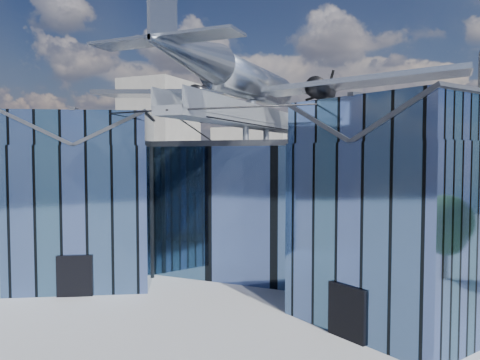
% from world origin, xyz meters
% --- Properties ---
extents(ground_plane, '(120.00, 120.00, 0.00)m').
position_xyz_m(ground_plane, '(0.00, 0.00, 0.00)').
color(ground_plane, gray).
extents(museum, '(32.88, 24.50, 17.60)m').
position_xyz_m(museum, '(0.00, 5.82, 5.54)').
color(museum, '#46628E').
rests_on(museum, ground).
extents(bg_towers, '(77.00, 24.50, 26.00)m').
position_xyz_m(bg_towers, '(1.45, 50.49, 10.01)').
color(bg_towers, gray).
rests_on(bg_towers, ground).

